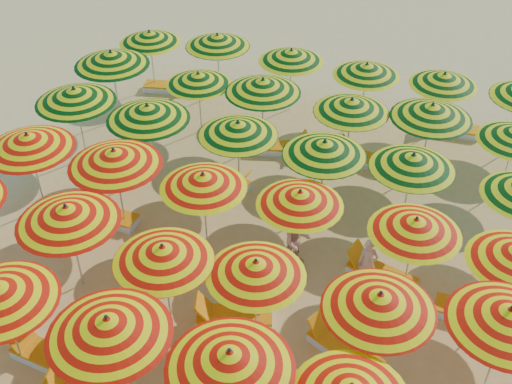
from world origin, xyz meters
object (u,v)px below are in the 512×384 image
umbrella_16 (380,302)px  umbrella_33 (352,105)px  lounger_7 (380,274)px  lounger_8 (474,314)px  umbrella_39 (367,70)px  umbrella_18 (28,142)px  umbrella_27 (325,148)px  umbrella_13 (67,214)px  lounger_10 (279,148)px  umbrella_30 (111,58)px  umbrella_28 (413,161)px  umbrella_17 (509,317)px  lounger_9 (224,180)px  beachgoer_b (297,241)px  umbrella_9 (230,359)px  umbrella_38 (291,56)px  lounger_6 (106,216)px  umbrella_19 (114,158)px  beachgoer_a (368,262)px  umbrella_34 (432,111)px  lounger_11 (364,159)px  umbrella_37 (217,40)px  lounger_4 (233,317)px  umbrella_14 (163,254)px  umbrella_40 (444,79)px  umbrella_31 (198,79)px  lounger_12 (170,87)px  umbrella_26 (238,129)px  lounger_2 (48,356)px  umbrella_21 (300,198)px  umbrella_20 (203,181)px  umbrella_24 (75,95)px  umbrella_32 (263,86)px  umbrella_36 (150,37)px  umbrella_15 (256,268)px  lounger_5 (344,349)px  lounger_13 (450,129)px  umbrella_25 (148,112)px

umbrella_16 → umbrella_33: 7.54m
lounger_7 → lounger_8: (2.26, -0.57, 0.00)m
umbrella_16 → umbrella_39: 9.94m
umbrella_18 → umbrella_27: (7.26, 2.37, -0.12)m
umbrella_13 → lounger_10: size_ratio=1.71×
umbrella_30 → umbrella_28: bearing=-13.4°
umbrella_17 → lounger_9: size_ratio=1.34×
umbrella_18 → beachgoer_b: size_ratio=1.74×
umbrella_9 → umbrella_38: 12.33m
lounger_6 → umbrella_19: bearing=179.6°
umbrella_13 → lounger_6: (-0.67, 2.30, -2.04)m
beachgoer_b → beachgoer_a: bearing=-37.0°
umbrella_19 → lounger_9: bearing=54.5°
umbrella_34 → lounger_11: umbrella_34 is taller
umbrella_37 → lounger_4: bearing=-66.8°
umbrella_9 → umbrella_14: bearing=136.9°
umbrella_33 → umbrella_40: size_ratio=0.96×
umbrella_31 → lounger_12: umbrella_31 is taller
umbrella_18 → umbrella_31: (2.57, 5.09, -0.28)m
umbrella_14 → umbrella_28: size_ratio=0.87×
umbrella_31 → lounger_8: umbrella_31 is taller
umbrella_33 → lounger_10: umbrella_33 is taller
umbrella_14 → umbrella_39: umbrella_14 is taller
umbrella_26 → lounger_2: (-1.76, -7.02, -1.90)m
umbrella_38 → beachgoer_a: umbrella_38 is taller
umbrella_21 → lounger_10: 5.15m
umbrella_9 → umbrella_20: 5.47m
umbrella_24 → umbrella_32: 5.47m
umbrella_31 → umbrella_33: size_ratio=0.85×
umbrella_13 → umbrella_27: umbrella_13 is taller
umbrella_36 → lounger_2: size_ratio=1.48×
umbrella_15 → umbrella_38: (-2.09, 9.62, 0.04)m
umbrella_39 → lounger_5: umbrella_39 is taller
umbrella_14 → umbrella_38: (-0.12, 9.90, -0.02)m
umbrella_13 → umbrella_33: umbrella_13 is taller
umbrella_28 → umbrella_37: 8.83m
umbrella_21 → lounger_6: umbrella_21 is taller
umbrella_20 → lounger_12: 8.54m
umbrella_27 → lounger_7: size_ratio=1.39×
umbrella_32 → lounger_4: (1.65, -7.04, -1.98)m
lounger_4 → umbrella_27: bearing=-117.9°
lounger_4 → umbrella_37: bearing=-83.7°
umbrella_32 → umbrella_37: (-2.52, 2.67, -0.08)m
umbrella_27 → umbrella_40: (2.51, 5.05, -0.11)m
umbrella_30 → umbrella_34: (9.97, 0.12, -0.08)m
umbrella_38 → lounger_8: umbrella_38 is taller
umbrella_32 → umbrella_37: umbrella_32 is taller
lounger_11 → lounger_13: size_ratio=1.01×
umbrella_25 → lounger_11: (5.72, 2.67, -2.03)m
umbrella_20 → umbrella_24: size_ratio=0.90×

